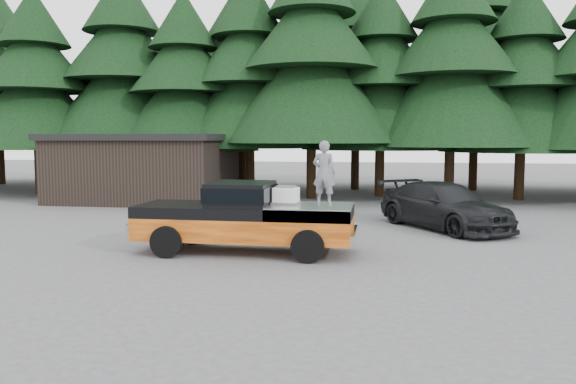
% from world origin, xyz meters
% --- Properties ---
extents(ground, '(120.00, 120.00, 0.00)m').
position_xyz_m(ground, '(0.00, 0.00, 0.00)').
color(ground, '#464649').
rests_on(ground, ground).
extents(pickup_truck, '(6.00, 2.04, 1.33)m').
position_xyz_m(pickup_truck, '(-1.00, 0.24, 0.67)').
color(pickup_truck, orange).
rests_on(pickup_truck, ground).
extents(truck_cab, '(1.66, 1.90, 0.59)m').
position_xyz_m(truck_cab, '(-1.10, 0.24, 1.62)').
color(truck_cab, black).
rests_on(truck_cab, pickup_truck).
extents(air_compressor, '(0.68, 0.59, 0.43)m').
position_xyz_m(air_compressor, '(0.10, 0.40, 1.55)').
color(air_compressor, silver).
rests_on(air_compressor, pickup_truck).
extents(man_on_bed, '(0.69, 0.51, 1.71)m').
position_xyz_m(man_on_bed, '(1.13, 0.39, 2.19)').
color(man_on_bed, slate).
rests_on(man_on_bed, pickup_truck).
extents(parked_car, '(4.90, 5.75, 1.58)m').
position_xyz_m(parked_car, '(4.77, 5.37, 0.79)').
color(parked_car, black).
rests_on(parked_car, ground).
extents(utility_building, '(8.40, 6.40, 3.30)m').
position_xyz_m(utility_building, '(-9.00, 12.00, 1.67)').
color(utility_building, black).
rests_on(utility_building, ground).
extents(treeline, '(60.15, 16.05, 17.50)m').
position_xyz_m(treeline, '(0.42, 17.20, 7.72)').
color(treeline, black).
rests_on(treeline, ground).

